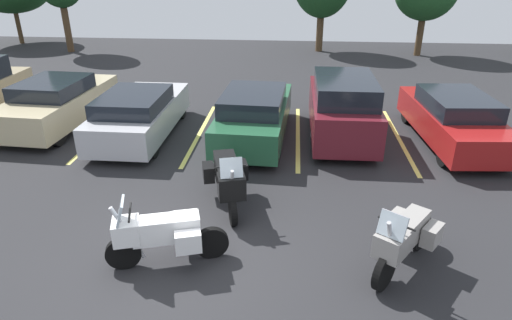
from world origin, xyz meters
name	(u,v)px	position (x,y,z in m)	size (l,w,h in m)	color
ground	(181,262)	(0.00, 0.00, -0.05)	(44.00, 44.00, 0.10)	#262628
motorcycle_touring	(162,233)	(-0.26, -0.11, 0.62)	(2.08, 1.05, 1.34)	black
motorcycle_second	(228,178)	(0.59, 1.94, 0.68)	(1.14, 2.24, 1.44)	black
motorcycle_third	(404,238)	(3.86, 0.07, 0.65)	(1.36, 1.79, 1.39)	black
parking_stripes	(200,133)	(-0.88, 6.15, 0.00)	(18.03, 5.07, 0.01)	#EAE066
car_champagne	(58,103)	(-5.42, 6.45, 0.74)	(2.15, 4.77, 1.49)	#C1B289
car_silver	(139,114)	(-2.58, 5.75, 0.70)	(1.88, 4.64, 1.41)	#B7B7BC
car_green	(255,115)	(0.82, 5.81, 0.75)	(2.05, 4.84, 1.50)	#235638
car_maroon	(342,108)	(3.35, 6.12, 0.92)	(1.77, 4.31, 1.86)	maroon
car_red	(453,119)	(6.48, 6.03, 0.72)	(2.10, 4.87, 1.44)	maroon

